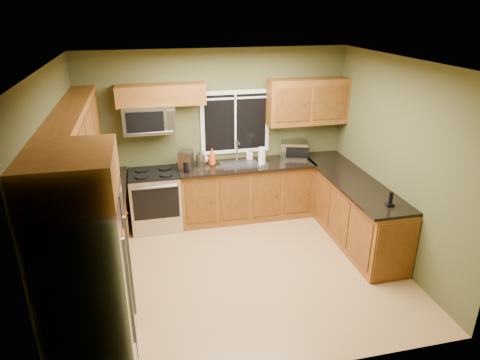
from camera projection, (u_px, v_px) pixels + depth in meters
name	position (u px, v px, depth m)	size (l,w,h in m)	color
floor	(242.00, 269.00, 5.76)	(4.20, 4.20, 0.00)	#A87E4A
ceiling	(243.00, 63.00, 4.73)	(4.20, 4.20, 0.00)	white
back_wall	(217.00, 135.00, 6.86)	(4.20, 4.20, 0.00)	#4B4E29
front_wall	(291.00, 253.00, 3.62)	(4.20, 4.20, 0.00)	#4B4E29
left_wall	(61.00, 191.00, 4.81)	(3.60, 3.60, 0.00)	#4B4E29
right_wall	(396.00, 163.00, 5.67)	(3.60, 3.60, 0.00)	#4B4E29
window	(235.00, 122.00, 6.83)	(1.12, 0.03, 1.02)	white
base_cabinets_left	(102.00, 237.00, 5.64)	(0.60, 2.65, 0.90)	brown
countertop_left	(99.00, 205.00, 5.47)	(0.65, 2.65, 0.04)	black
base_cabinets_back	(246.00, 191.00, 7.02)	(2.17, 0.60, 0.90)	brown
countertop_back	(247.00, 165.00, 6.82)	(2.17, 0.65, 0.04)	black
base_cabinets_peninsula	(350.00, 208.00, 6.44)	(0.60, 2.52, 0.90)	brown
countertop_peninsula	(351.00, 179.00, 6.27)	(0.65, 2.50, 0.04)	black
upper_cabinets_left	(75.00, 135.00, 5.08)	(0.33, 2.65, 0.72)	brown
upper_cabinets_back_left	(161.00, 95.00, 6.26)	(1.30, 0.33, 0.30)	brown
upper_cabinets_back_right	(308.00, 102.00, 6.82)	(1.30, 0.33, 0.72)	brown
upper_cabinet_over_fridge	(70.00, 174.00, 3.45)	(0.72, 0.90, 0.38)	brown
refrigerator	(89.00, 289.00, 3.88)	(0.74, 0.90, 1.80)	#B7B7BC
range	(156.00, 200.00, 6.69)	(0.76, 0.69, 0.94)	#B7B7BC
microwave	(149.00, 119.00, 6.33)	(0.76, 0.41, 0.42)	#B7B7BC
sink	(239.00, 163.00, 6.80)	(0.60, 0.42, 0.36)	slate
toaster_oven	(294.00, 150.00, 7.06)	(0.51, 0.45, 0.27)	#B7B7BC
coffee_maker	(186.00, 161.00, 6.50)	(0.26, 0.30, 0.31)	slate
kettle	(201.00, 159.00, 6.66)	(0.19, 0.19, 0.26)	#B7B7BC
paper_towel_roll	(262.00, 156.00, 6.76)	(0.12, 0.12, 0.30)	white
soap_bottle_a	(212.00, 157.00, 6.73)	(0.10, 0.10, 0.26)	#EB4416
soap_bottle_b	(250.00, 154.00, 6.99)	(0.08, 0.08, 0.17)	white
soap_bottle_c	(204.00, 158.00, 6.84)	(0.13, 0.13, 0.17)	white
cordless_phone	(390.00, 202.00, 5.38)	(0.10, 0.10, 0.19)	black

